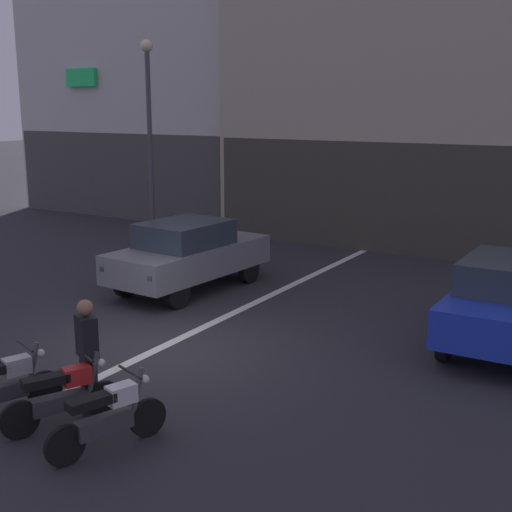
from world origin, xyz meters
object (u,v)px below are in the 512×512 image
(motorcycle_silver_row_leftmost, at_px, (5,385))
(motorcycle_red_row_left_mid, at_px, (64,395))
(person_by_motorcycles, at_px, (88,357))
(car_blue_parked_kerbside, at_px, (511,299))
(car_grey_crossing_near, at_px, (188,253))
(motorcycle_white_row_centre, at_px, (109,416))
(street_lamp, at_px, (149,123))

(motorcycle_silver_row_leftmost, distance_m, motorcycle_red_row_left_mid, 0.97)
(motorcycle_red_row_left_mid, xyz_separation_m, person_by_motorcycles, (0.01, 0.46, 0.40))
(motorcycle_red_row_left_mid, bearing_deg, person_by_motorcycles, 88.73)
(car_blue_parked_kerbside, relative_size, motorcycle_red_row_left_mid, 2.67)
(motorcycle_red_row_left_mid, distance_m, person_by_motorcycles, 0.61)
(car_grey_crossing_near, height_order, person_by_motorcycles, person_by_motorcycles)
(motorcycle_white_row_centre, bearing_deg, car_grey_crossing_near, 119.04)
(car_grey_crossing_near, relative_size, car_blue_parked_kerbside, 1.03)
(street_lamp, bearing_deg, motorcycle_white_row_centre, -53.05)
(street_lamp, height_order, motorcycle_silver_row_leftmost, street_lamp)
(street_lamp, height_order, motorcycle_white_row_centre, street_lamp)
(car_grey_crossing_near, height_order, motorcycle_red_row_left_mid, car_grey_crossing_near)
(street_lamp, relative_size, person_by_motorcycles, 3.62)
(car_grey_crossing_near, distance_m, person_by_motorcycles, 6.52)
(motorcycle_red_row_left_mid, relative_size, motorcycle_white_row_centre, 0.96)
(car_blue_parked_kerbside, distance_m, motorcycle_silver_row_leftmost, 8.47)
(car_blue_parked_kerbside, bearing_deg, motorcycle_silver_row_leftmost, -129.85)
(car_blue_parked_kerbside, distance_m, motorcycle_red_row_left_mid, 7.74)
(motorcycle_silver_row_leftmost, height_order, person_by_motorcycles, person_by_motorcycles)
(street_lamp, distance_m, motorcycle_silver_row_leftmost, 11.50)
(car_grey_crossing_near, relative_size, motorcycle_red_row_left_mid, 2.75)
(motorcycle_red_row_left_mid, height_order, motorcycle_white_row_centre, same)
(motorcycle_silver_row_leftmost, distance_m, motorcycle_white_row_centre, 1.89)
(motorcycle_white_row_centre, bearing_deg, motorcycle_silver_row_leftmost, -178.71)
(car_grey_crossing_near, xyz_separation_m, car_blue_parked_kerbside, (7.17, -0.09, 0.00))
(car_grey_crossing_near, relative_size, street_lamp, 0.70)
(motorcycle_red_row_left_mid, bearing_deg, motorcycle_silver_row_leftmost, -168.60)
(street_lamp, xyz_separation_m, motorcycle_silver_row_leftmost, (5.33, -9.64, -3.27))
(motorcycle_red_row_left_mid, height_order, person_by_motorcycles, person_by_motorcycles)
(car_grey_crossing_near, bearing_deg, motorcycle_silver_row_leftmost, -75.16)
(motorcycle_silver_row_leftmost, bearing_deg, car_grey_crossing_near, 104.84)
(motorcycle_silver_row_leftmost, relative_size, person_by_motorcycles, 0.96)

